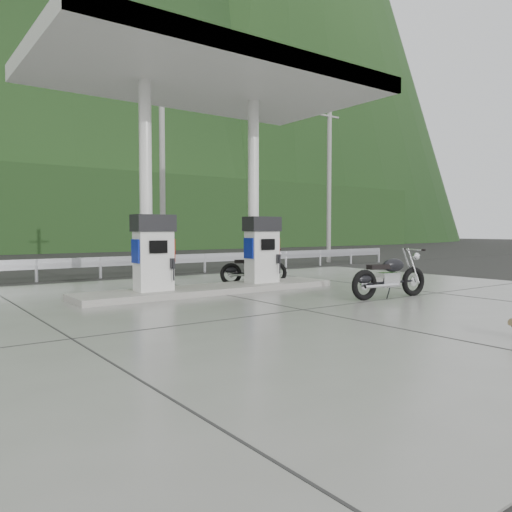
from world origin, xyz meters
TOP-DOWN VIEW (x-y plane):
  - ground at (0.00, 0.00)m, footprint 160.00×160.00m
  - forecourt_apron at (0.00, 0.00)m, footprint 18.00×14.00m
  - pump_island at (0.00, 2.50)m, footprint 7.00×1.40m
  - gas_pump_left at (-1.60, 2.50)m, footprint 0.95×0.55m
  - gas_pump_right at (1.60, 2.50)m, footprint 0.95×0.55m
  - canopy_column_left at (-1.60, 2.90)m, footprint 0.30×0.30m
  - canopy_column_right at (1.60, 2.90)m, footprint 0.30×0.30m
  - canopy_roof at (0.00, 2.50)m, footprint 8.50×5.00m
  - guardrail at (0.00, 8.00)m, footprint 26.00×0.16m
  - road at (0.00, 11.50)m, footprint 60.00×7.00m
  - utility_pole_b at (2.00, 9.50)m, footprint 0.22×0.22m
  - utility_pole_c at (11.00, 9.50)m, footprint 0.22×0.22m
  - tree_band at (0.00, 30.00)m, footprint 80.00×6.00m
  - motorcycle_left at (1.99, 3.41)m, footprint 2.00×1.19m
  - motorcycle_right at (2.80, -0.88)m, footprint 2.17×0.90m

SIDE VIEW (x-z plane):
  - ground at x=0.00m, z-range 0.00..0.00m
  - road at x=0.00m, z-range 0.00..0.01m
  - forecourt_apron at x=0.00m, z-range 0.00..0.02m
  - pump_island at x=0.00m, z-range 0.02..0.17m
  - motorcycle_left at x=1.99m, z-range 0.02..0.93m
  - motorcycle_right at x=2.80m, z-range 0.02..1.02m
  - guardrail at x=0.00m, z-range 0.00..1.42m
  - gas_pump_left at x=-1.60m, z-range 0.17..1.97m
  - gas_pump_right at x=1.60m, z-range 0.17..1.97m
  - canopy_column_left at x=-1.60m, z-range 0.17..5.17m
  - canopy_column_right at x=1.60m, z-range 0.17..5.17m
  - tree_band at x=0.00m, z-range 0.00..6.00m
  - utility_pole_b at x=2.00m, z-range 0.00..8.00m
  - utility_pole_c at x=11.00m, z-range 0.00..8.00m
  - canopy_roof at x=0.00m, z-range 5.17..5.57m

